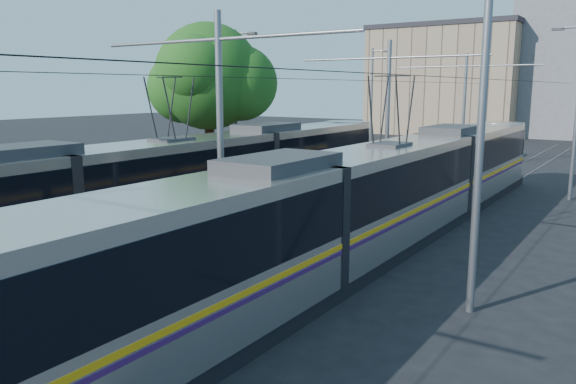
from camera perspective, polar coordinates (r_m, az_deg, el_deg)
The scene contains 11 objects.
platform at distance 24.70m, azimuth 6.99°, elevation -1.19°, with size 4.00×50.00×0.30m, color gray.
tactile_strip_left at distance 25.34m, azimuth 4.08°, elevation -0.48°, with size 0.70×50.00×0.01m, color gray.
tactile_strip_right at distance 24.06m, azimuth 10.08°, elevation -1.21°, with size 0.70×50.00×0.01m, color gray.
rails at distance 24.72m, azimuth 6.99°, elevation -1.50°, with size 8.71×70.00×0.03m.
tram_left at distance 20.53m, azimuth -11.58°, elevation 0.72°, with size 2.43×28.63×5.50m.
tram_right at distance 18.47m, azimuth 10.13°, elevation 0.16°, with size 2.43×31.08×5.50m.
catenary at distance 21.69m, azimuth 3.81°, elevation 8.90°, with size 9.20×70.00×7.00m.
street_lamps at distance 27.84m, azimuth 10.94°, elevation 8.38°, with size 15.18×38.22×8.00m.
shelter at distance 23.81m, azimuth 8.17°, elevation 1.56°, with size 0.83×1.12×2.22m.
tree at distance 27.92m, azimuth -7.28°, elevation 11.35°, with size 5.68×5.25×8.25m.
building_left at distance 67.91m, azimuth 16.18°, elevation 10.86°, with size 16.32×12.24×12.03m.
Camera 1 is at (10.84, -4.63, 5.12)m, focal length 35.00 mm.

